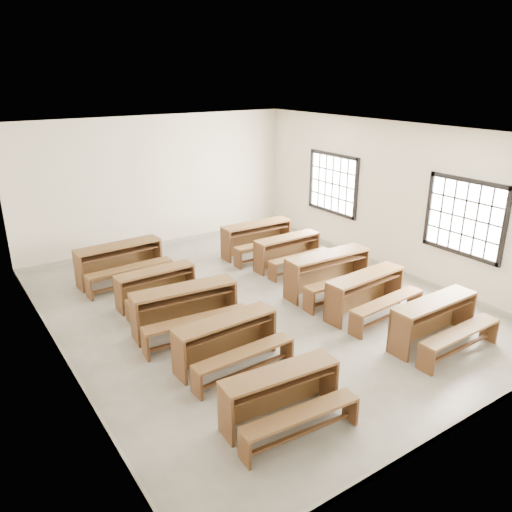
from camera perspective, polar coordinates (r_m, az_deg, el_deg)
room at (r=8.76m, az=0.49°, el=7.15°), size 8.50×8.50×3.20m
desk_set_0 at (r=6.40m, az=2.98°, el=-15.38°), size 1.60×0.92×0.69m
desk_set_1 at (r=7.50m, az=-3.28°, el=-9.42°), size 1.63×0.89×0.72m
desk_set_2 at (r=8.43m, az=-8.01°, el=-5.74°), size 1.84×1.08×0.79m
desk_set_3 at (r=9.54m, az=-11.27°, el=-3.22°), size 1.51×0.81×0.67m
desk_set_4 at (r=10.74m, az=-15.25°, el=-0.45°), size 1.80×1.00×0.79m
desk_set_5 at (r=8.51m, az=19.88°, el=-6.79°), size 1.67×0.88×0.75m
desk_set_6 at (r=9.19m, az=12.60°, el=-3.96°), size 1.73×0.99×0.75m
desk_set_7 at (r=9.89m, az=8.38°, el=-1.65°), size 1.84×1.00×0.81m
desk_set_8 at (r=11.13m, az=3.74°, el=0.72°), size 1.59×0.84×0.71m
desk_set_9 at (r=11.86m, az=0.20°, el=2.22°), size 1.75×0.93×0.78m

